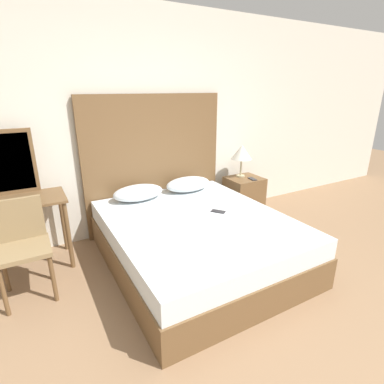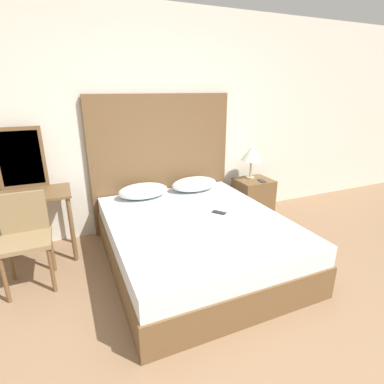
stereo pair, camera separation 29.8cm
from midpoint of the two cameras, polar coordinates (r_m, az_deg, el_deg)
name	(u,v)px [view 1 (the left image)]	position (r m, az deg, el deg)	size (l,w,h in m)	color
ground_plane	(291,372)	(2.36, 14.37, -30.37)	(16.00, 16.00, 0.00)	#8C6B4C
wall_back	(141,124)	(3.83, -11.88, 12.48)	(10.00, 0.06, 2.70)	silver
bed	(197,240)	(3.20, -1.78, -9.21)	(1.74, 2.07, 0.51)	brown
headboard	(155,164)	(3.89, -9.18, 5.33)	(1.83, 0.05, 1.71)	brown
pillow_left	(138,193)	(3.63, -12.53, -0.16)	(0.60, 0.36, 0.17)	silver
pillow_right	(188,184)	(3.86, -2.94, 1.48)	(0.60, 0.36, 0.17)	silver
phone_on_bed	(218,211)	(3.22, 2.38, -3.77)	(0.15, 0.16, 0.01)	#232328
nightstand	(244,196)	(4.38, 7.90, -0.87)	(0.48, 0.43, 0.56)	brown
table_lamp	(242,153)	(4.27, 7.47, 7.43)	(0.29, 0.29, 0.46)	tan
phone_on_nightstand	(252,179)	(4.24, 9.49, 2.45)	(0.10, 0.16, 0.01)	#232328
vanity_desk	(19,213)	(3.46, -32.29, -3.53)	(0.87, 0.51, 0.75)	brown
vanity_mirror	(10,162)	(3.56, -33.53, 4.69)	(0.47, 0.03, 0.65)	brown
chair	(22,241)	(3.09, -32.15, -7.99)	(0.43, 0.42, 0.87)	olive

